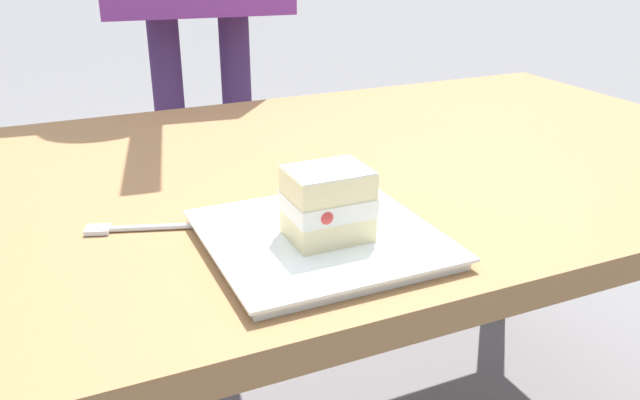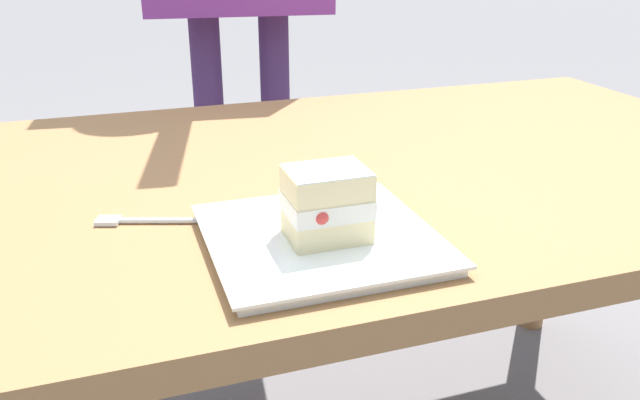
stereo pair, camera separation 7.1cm
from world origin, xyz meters
The scene contains 4 objects.
patio_table centered at (0.00, 0.00, 0.62)m, with size 1.65×0.90×0.70m.
dessert_plate centered at (0.10, 0.27, 0.71)m, with size 0.27×0.27×0.02m.
cake_slice centered at (0.10, 0.29, 0.76)m, with size 0.10×0.09×0.09m.
dessert_fork centered at (0.29, 0.14, 0.71)m, with size 0.17×0.07×0.01m.
Camera 1 is at (0.40, 0.93, 1.06)m, focal length 36.78 mm.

